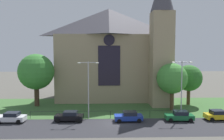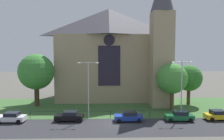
% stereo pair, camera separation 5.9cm
% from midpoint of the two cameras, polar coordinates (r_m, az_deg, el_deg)
% --- Properties ---
extents(ground, '(160.00, 160.00, 0.00)m').
position_cam_midpoint_polar(ground, '(44.40, 0.33, -9.09)').
color(ground, '#56544C').
extents(road_asphalt, '(120.00, 8.00, 0.01)m').
position_cam_midpoint_polar(road_asphalt, '(32.86, 1.11, -13.99)').
color(road_asphalt, '#2D2D33').
rests_on(road_asphalt, ground).
extents(grass_verge, '(120.00, 20.00, 0.01)m').
position_cam_midpoint_polar(grass_verge, '(42.46, 0.43, -9.72)').
color(grass_verge, '#3D6633').
rests_on(grass_verge, ground).
extents(church_building, '(23.20, 16.20, 26.00)m').
position_cam_midpoint_polar(church_building, '(51.11, 0.08, 4.32)').
color(church_building, tan).
rests_on(church_building, ground).
extents(iron_railing, '(25.24, 0.07, 1.13)m').
position_cam_midpoint_polar(iron_railing, '(36.88, -0.36, -10.39)').
color(iron_railing, black).
rests_on(iron_railing, ground).
extents(tree_left_far, '(6.84, 6.84, 10.08)m').
position_cam_midpoint_polar(tree_left_far, '(46.32, -18.28, -0.46)').
color(tree_left_far, '#423021').
rests_on(tree_left_far, ground).
extents(tree_right_near, '(5.48, 5.48, 8.46)m').
position_cam_midpoint_polar(tree_right_near, '(42.40, 14.74, -2.07)').
color(tree_right_near, '#4C3823').
rests_on(tree_right_near, ground).
extents(tree_right_far, '(5.16, 5.16, 7.88)m').
position_cam_midpoint_polar(tree_right_far, '(47.81, 18.61, -1.94)').
color(tree_right_far, '#4C3823').
rests_on(tree_right_far, ground).
extents(streetlamp_near, '(3.37, 0.26, 8.98)m').
position_cam_midpoint_polar(streetlamp_near, '(35.95, -5.86, -3.17)').
color(streetlamp_near, '#B2B2B7').
rests_on(streetlamp_near, ground).
extents(streetlamp_far, '(3.37, 0.26, 9.04)m').
position_cam_midpoint_polar(streetlamp_far, '(37.84, 16.97, -2.91)').
color(streetlamp_far, '#B2B2B7').
rests_on(streetlamp_far, ground).
extents(parked_car_white, '(4.28, 2.19, 1.51)m').
position_cam_midpoint_polar(parked_car_white, '(37.84, -23.71, -10.71)').
color(parked_car_white, silver).
rests_on(parked_car_white, ground).
extents(parked_car_black, '(4.28, 2.19, 1.51)m').
position_cam_midpoint_polar(parked_car_black, '(35.87, -10.48, -11.23)').
color(parked_car_black, black).
rests_on(parked_car_black, ground).
extents(parked_car_blue, '(4.26, 2.14, 1.51)m').
position_cam_midpoint_polar(parked_car_blue, '(35.30, 4.22, -11.43)').
color(parked_car_blue, '#1E3899').
rests_on(parked_car_blue, ground).
extents(parked_car_green, '(4.28, 2.18, 1.51)m').
position_cam_midpoint_polar(parked_car_green, '(36.93, 16.47, -10.89)').
color(parked_car_green, '#196033').
rests_on(parked_car_green, ground).
extents(parked_car_yellow, '(4.24, 2.10, 1.51)m').
position_cam_midpoint_polar(parked_car_yellow, '(39.50, 24.98, -10.11)').
color(parked_car_yellow, gold).
rests_on(parked_car_yellow, ground).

